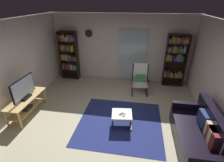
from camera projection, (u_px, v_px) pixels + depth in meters
name	position (u px, v px, depth m)	size (l,w,h in m)	color
ground_plane	(108.00, 122.00, 4.65)	(7.02, 7.02, 0.00)	#B6AE8E
wall_back	(121.00, 48.00, 6.65)	(5.60, 0.06, 2.60)	silver
wall_left	(7.00, 72.00, 4.48)	(0.06, 6.00, 2.60)	silver
glass_door_panel	(132.00, 56.00, 6.64)	(1.10, 0.01, 2.00)	silver
area_rug	(120.00, 122.00, 4.63)	(2.22, 2.14, 0.01)	navy
tv_stand	(27.00, 104.00, 4.83)	(0.48, 1.36, 0.54)	tan
television	(24.00, 89.00, 4.64)	(0.20, 0.93, 0.61)	black
bookshelf_near_tv	(69.00, 54.00, 6.86)	(0.72, 0.30, 1.94)	black
bookshelf_near_sofa	(175.00, 58.00, 6.24)	(0.76, 0.30, 1.95)	black
leather_sofa	(199.00, 135.00, 3.77)	(0.82, 1.87, 0.89)	black
lounge_armchair	(140.00, 78.00, 5.99)	(0.60, 0.68, 1.02)	black
ottoman	(122.00, 116.00, 4.43)	(0.57, 0.54, 0.36)	white
tv_remote	(124.00, 115.00, 4.34)	(0.04, 0.14, 0.02)	black
cell_phone	(121.00, 114.00, 4.38)	(0.07, 0.14, 0.01)	black
wall_clock	(89.00, 33.00, 6.53)	(0.29, 0.03, 0.29)	silver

